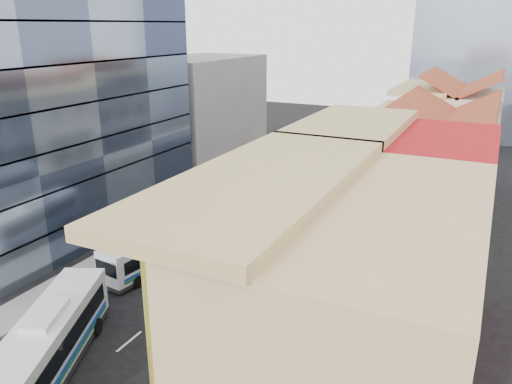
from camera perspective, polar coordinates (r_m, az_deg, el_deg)
The scene contains 12 objects.
sidewalk_right at distance 38.76m, azimuth 9.44°, elevation -8.80°, with size 3.00×90.00×0.15m, color slate.
sidewalk_left at distance 45.87m, azimuth -11.35°, elevation -4.45°, with size 3.00×90.00×0.15m, color slate.
shophouse_tan at distance 20.38m, azimuth 11.18°, elevation -16.96°, with size 8.00×14.00×12.00m, color tan.
shophouse_red at distance 30.81m, azimuth 17.11°, elevation -4.67°, with size 8.00×10.00×12.00m, color #B01315.
shophouse_cream_near at distance 40.01m, azimuth 19.26°, elevation -1.06°, with size 8.00×9.00×10.00m, color beige.
shophouse_cream_mid at distance 48.59m, azimuth 20.67°, elevation 2.17°, with size 8.00×9.00×10.00m, color beige.
shophouse_cream_far at distance 58.66m, azimuth 21.84°, elevation 5.20°, with size 8.00×12.00×11.00m, color beige.
office_tower at distance 46.13m, azimuth -23.62°, elevation 13.69°, with size 12.00×26.00×30.00m, color #3B475E.
office_block_far at distance 63.93m, azimuth -6.35°, elevation 8.80°, with size 10.00×18.00×14.00m, color gray.
bus_left_near at distance 29.67m, azimuth -22.55°, elevation -15.48°, with size 2.65×11.30×3.62m, color silver, non-canonical shape.
bus_left_far at distance 39.08m, azimuth -11.16°, elevation -6.17°, with size 2.35×10.04×3.22m, color silver, non-canonical shape.
bus_right at distance 36.76m, azimuth 3.98°, elevation -6.96°, with size 2.80×11.94×3.83m, color white, non-canonical shape.
Camera 1 is at (17.71, -11.25, 17.72)m, focal length 35.00 mm.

